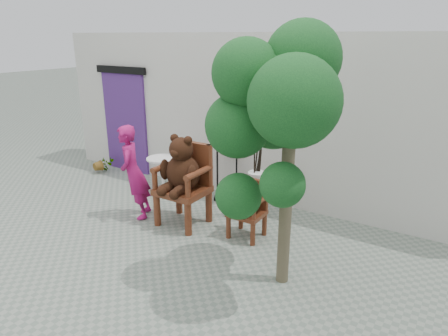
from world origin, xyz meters
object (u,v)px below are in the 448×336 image
object	(u,v)px
chair_small	(248,203)
cafe_table	(163,171)
person	(134,173)
stool_bucket	(257,182)
tree	(276,101)
chair_big	(183,173)
display_stand	(227,169)

from	to	relation	value
chair_small	cafe_table	size ratio (longest dim) A/B	1.30
chair_small	cafe_table	distance (m)	2.39
chair_small	person	world-z (taller)	person
chair_small	stool_bucket	world-z (taller)	stool_bucket
person	stool_bucket	size ratio (longest dim) A/B	1.09
tree	chair_small	bearing A→B (deg)	132.05
chair_big	tree	distance (m)	2.48
person	cafe_table	distance (m)	1.21
person	cafe_table	size ratio (longest dim) A/B	2.24
tree	person	bearing A→B (deg)	169.95
chair_big	display_stand	distance (m)	1.28
chair_big	display_stand	world-z (taller)	display_stand
chair_small	person	distance (m)	1.99
stool_bucket	tree	bearing A→B (deg)	-57.18
chair_small	stool_bucket	bearing A→B (deg)	106.22
display_stand	stool_bucket	xyz separation A→B (m)	(0.87, -0.46, 0.06)
stool_bucket	tree	xyz separation A→B (m)	(0.99, -1.53, 1.63)
stool_bucket	display_stand	bearing A→B (deg)	152.29
display_stand	tree	bearing A→B (deg)	-71.17
display_stand	stool_bucket	size ratio (longest dim) A/B	1.04
chair_small	cafe_table	bearing A→B (deg)	162.84
display_stand	cafe_table	bearing A→B (deg)	173.73
display_stand	tree	world-z (taller)	tree
cafe_table	stool_bucket	xyz separation A→B (m)	(2.10, -0.06, 0.20)
person	cafe_table	bearing A→B (deg)	164.23
chair_big	cafe_table	xyz separation A→B (m)	(-1.18, 0.86, -0.42)
cafe_table	display_stand	world-z (taller)	display_stand
tree	cafe_table	bearing A→B (deg)	152.68
stool_bucket	tree	size ratio (longest dim) A/B	0.47
person	display_stand	distance (m)	1.76
cafe_table	stool_bucket	distance (m)	2.11
person	tree	world-z (taller)	tree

